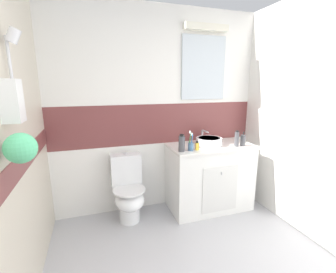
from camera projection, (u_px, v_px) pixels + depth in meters
The scene contains 11 objects.
ground_plane at pixel (197, 269), 2.08m from camera, with size 3.20×3.48×0.04m, color #B2B2B7.
wall_back_tiled at pixel (159, 111), 2.96m from camera, with size 3.20×0.20×2.50m.
wall_right_plain at pixel (330, 121), 2.21m from camera, with size 0.10×3.48×2.50m, color white.
vanity_cabinet at pixel (209, 176), 3.02m from camera, with size 1.05×0.58×0.85m.
sink_basin at pixel (209, 141), 2.91m from camera, with size 0.32×0.37×0.16m.
toilet at pixel (128, 191), 2.75m from camera, with size 0.37×0.50×0.79m.
toothbrush_cup at pixel (191, 146), 2.66m from camera, with size 0.06×0.06×0.23m.
soap_dispenser at pixel (243, 140), 2.87m from camera, with size 0.06×0.06×0.18m.
perfume_flask_small at pixel (197, 146), 2.68m from camera, with size 0.04×0.03×0.10m.
shampoo_bottle_tall at pixel (237, 139), 2.83m from camera, with size 0.05×0.05×0.20m.
mouthwash_bottle at pixel (182, 143), 2.61m from camera, with size 0.07×0.07×0.20m.
Camera 1 is at (-0.80, -0.40, 1.60)m, focal length 24.98 mm.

